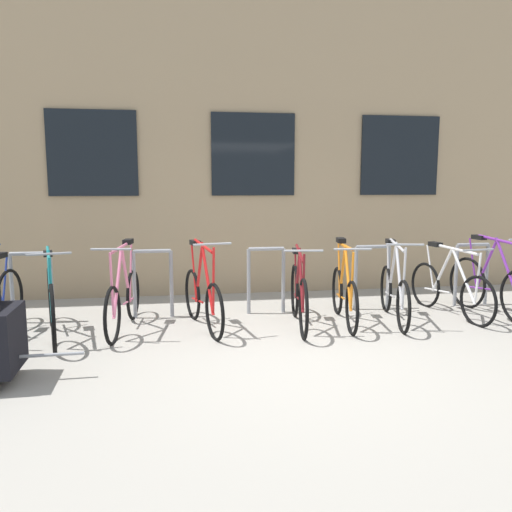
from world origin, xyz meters
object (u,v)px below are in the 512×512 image
Objects in this scene: bicycle_orange at (344,294)px; bicycle_purple at (493,286)px; bicycle_white at (450,288)px; bicycle_silver at (394,292)px; bicycle_maroon at (299,295)px; bicycle_teal at (51,303)px; bicycle_pink at (123,298)px; bicycle_red at (203,297)px.

bicycle_orange is 2.07m from bicycle_purple.
bicycle_purple is (0.56, -0.10, 0.04)m from bicycle_white.
bicycle_silver is at bearing -170.69° from bicycle_white.
bicycle_maroon is 1.00× the size of bicycle_white.
bicycle_pink is at bearing 12.28° from bicycle_teal.
bicycle_pink is 1.06× the size of bicycle_orange.
bicycle_maroon is 0.60m from bicycle_orange.
bicycle_red reaches higher than bicycle_white.
bicycle_purple reaches higher than bicycle_orange.
bicycle_purple is at bearing 0.13° from bicycle_red.
bicycle_orange is (-1.51, -0.14, 0.01)m from bicycle_white.
bicycle_red reaches higher than bicycle_maroon.
bicycle_maroon reaches higher than bicycle_white.
bicycle_white is at bearing 0.36° from bicycle_pink.
bicycle_maroon is 2.91m from bicycle_teal.
bicycle_purple is at bearing -0.82° from bicycle_pink.
bicycle_pink is 2.13m from bicycle_maroon.
bicycle_silver is at bearing 2.28° from bicycle_maroon.
bicycle_purple is 5.58m from bicycle_teal.
bicycle_red is 3.29m from bicycle_white.
bicycle_white is at bearing 5.16° from bicycle_orange.
bicycle_teal is (-3.51, -0.06, 0.03)m from bicycle_orange.
bicycle_pink is 1.01× the size of bicycle_maroon.
bicycle_silver is 4.17m from bicycle_teal.
bicycle_silver is at bearing -0.80° from bicycle_red.
bicycle_pink is at bearing 178.11° from bicycle_silver.
bicycle_teal is (-5.02, -0.20, 0.03)m from bicycle_white.
bicycle_teal is (-2.91, -0.01, 0.01)m from bicycle_maroon.
bicycle_pink is 1.00× the size of bicycle_purple.
bicycle_silver reaches higher than bicycle_maroon.
bicycle_red reaches higher than bicycle_silver.
bicycle_purple is at bearing 1.05° from bicycle_teal.
bicycle_pink is 0.96× the size of bicycle_teal.
bicycle_silver is at bearing -178.27° from bicycle_purple.
bicycle_silver is at bearing 0.83° from bicycle_teal.
bicycle_red reaches higher than bicycle_purple.
bicycle_teal is (-4.17, -0.06, 0.02)m from bicycle_silver.
bicycle_orange reaches higher than bicycle_maroon.
bicycle_purple is at bearing -9.66° from bicycle_white.
bicycle_red is at bearing -178.18° from bicycle_white.
bicycle_silver is 0.66m from bicycle_orange.
bicycle_white is 5.02m from bicycle_teal.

